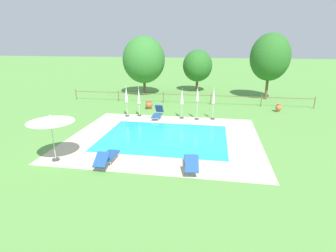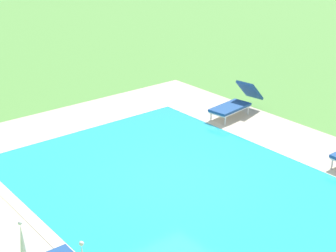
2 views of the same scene
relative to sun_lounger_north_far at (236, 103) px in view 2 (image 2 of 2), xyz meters
name	(u,v)px [view 2 (image 2 of 2)]	position (x,y,z in m)	size (l,w,h in m)	color
ground_plane	(174,182)	(-2.02, 4.05, -0.38)	(160.00, 160.00, 0.00)	#599342
pool_deck_paving	(174,182)	(-2.02, 4.05, -0.38)	(11.59, 9.85, 0.01)	beige
swimming_pool_water	(174,182)	(-2.02, 4.05, -0.38)	(7.64, 5.90, 0.01)	#23A8C1
pool_coping_rim	(174,182)	(-2.02, 4.05, -0.37)	(8.12, 6.38, 0.01)	beige
sun_lounger_north_far	(236,103)	(0.00, 0.00, 0.00)	(0.85, 1.99, 0.92)	navy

